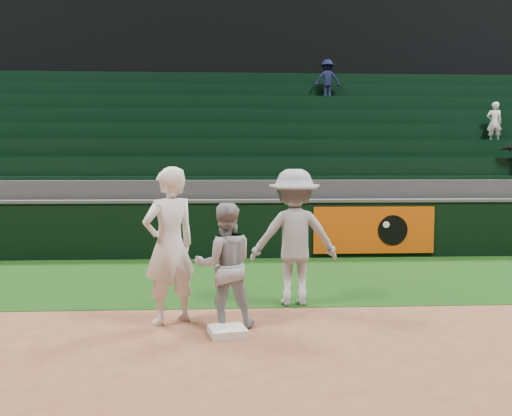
{
  "coord_description": "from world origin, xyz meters",
  "views": [
    {
      "loc": [
        -0.17,
        -6.91,
        2.04
      ],
      "look_at": [
        0.33,
        2.3,
        1.3
      ],
      "focal_mm": 40.0,
      "sensor_mm": 36.0,
      "label": 1
    }
  ],
  "objects_px": {
    "first_base": "(227,331)",
    "baserunner": "(225,265)",
    "first_baseman": "(169,246)",
    "base_coach": "(294,237)"
  },
  "relations": [
    {
      "from": "first_base",
      "to": "baserunner",
      "type": "bearing_deg",
      "value": 94.92
    },
    {
      "from": "baserunner",
      "to": "first_baseman",
      "type": "bearing_deg",
      "value": -24.08
    },
    {
      "from": "first_baseman",
      "to": "baserunner",
      "type": "height_order",
      "value": "first_baseman"
    },
    {
      "from": "first_baseman",
      "to": "base_coach",
      "type": "bearing_deg",
      "value": 172.29
    },
    {
      "from": "first_base",
      "to": "base_coach",
      "type": "height_order",
      "value": "base_coach"
    },
    {
      "from": "base_coach",
      "to": "first_base",
      "type": "bearing_deg",
      "value": 53.98
    },
    {
      "from": "first_baseman",
      "to": "base_coach",
      "type": "relative_size",
      "value": 1.03
    },
    {
      "from": "first_base",
      "to": "base_coach",
      "type": "xyz_separation_m",
      "value": [
        0.96,
        1.41,
        0.93
      ]
    },
    {
      "from": "first_base",
      "to": "base_coach",
      "type": "bearing_deg",
      "value": 55.7
    },
    {
      "from": "base_coach",
      "to": "first_baseman",
      "type": "bearing_deg",
      "value": 25.01
    }
  ]
}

